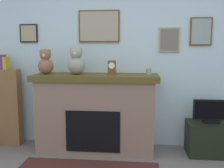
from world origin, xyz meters
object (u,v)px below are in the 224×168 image
object	(u,v)px
teddy_bear_cream	(76,62)
television	(211,112)
candle_jar	(149,72)
bookshelf	(6,104)
tv_stand	(210,139)
fireplace	(96,112)
teddy_bear_brown	(46,63)
mantel_clock	(112,68)

from	to	relation	value
teddy_bear_cream	television	bearing A→B (deg)	-0.04
candle_jar	teddy_bear_cream	world-z (taller)	teddy_bear_cream
bookshelf	tv_stand	distance (m)	2.97
tv_stand	fireplace	bearing A→B (deg)	179.33
fireplace	teddy_bear_brown	bearing A→B (deg)	-178.53
teddy_bear_cream	tv_stand	bearing A→B (deg)	-0.00
mantel_clock	fireplace	bearing A→B (deg)	175.25
candle_jar	teddy_bear_cream	bearing A→B (deg)	-179.97
teddy_bear_brown	teddy_bear_cream	distance (m)	0.44
tv_stand	mantel_clock	size ratio (longest dim) A/B	3.16
candle_jar	teddy_bear_brown	world-z (taller)	teddy_bear_brown
television	teddy_bear_brown	world-z (taller)	teddy_bear_brown
mantel_clock	teddy_bear_brown	size ratio (longest dim) A/B	0.55
television	fireplace	bearing A→B (deg)	179.29
fireplace	television	distance (m)	1.57
candle_jar	fireplace	bearing A→B (deg)	178.60
television	candle_jar	bearing A→B (deg)	179.88
teddy_bear_brown	teddy_bear_cream	bearing A→B (deg)	-0.01
fireplace	bookshelf	distance (m)	1.38
television	mantel_clock	xyz separation A→B (m)	(-1.34, 0.00, 0.59)
bookshelf	candle_jar	distance (m)	2.17
fireplace	candle_jar	world-z (taller)	candle_jar
tv_stand	candle_jar	distance (m)	1.24
bookshelf	television	bearing A→B (deg)	-1.97
television	candle_jar	xyz separation A→B (m)	(-0.84, 0.00, 0.54)
television	mantel_clock	world-z (taller)	mantel_clock
candle_jar	teddy_bear_brown	bearing A→B (deg)	-179.98
tv_stand	teddy_bear_brown	size ratio (longest dim) A/B	1.75
tv_stand	teddy_bear_brown	xyz separation A→B (m)	(-2.28, 0.00, 1.02)
tv_stand	mantel_clock	distance (m)	1.65
teddy_bear_brown	television	bearing A→B (deg)	-0.03
television	teddy_bear_cream	xyz separation A→B (m)	(-1.84, 0.00, 0.66)
bookshelf	television	world-z (taller)	bookshelf
fireplace	tv_stand	distance (m)	1.60
fireplace	television	xyz separation A→B (m)	(1.57, -0.02, 0.05)
tv_stand	teddy_bear_cream	distance (m)	2.11
mantel_clock	teddy_bear_brown	xyz separation A→B (m)	(-0.93, 0.00, 0.06)
fireplace	mantel_clock	xyz separation A→B (m)	(0.23, -0.02, 0.64)
candle_jar	teddy_bear_cream	xyz separation A→B (m)	(-0.99, -0.00, 0.13)
fireplace	candle_jar	distance (m)	0.93
fireplace	mantel_clock	size ratio (longest dim) A/B	8.92
tv_stand	television	world-z (taller)	television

